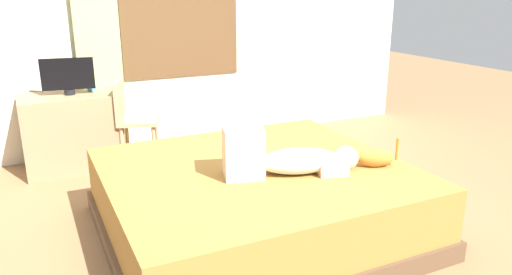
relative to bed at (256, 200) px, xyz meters
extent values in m
plane|color=olive|center=(-0.04, -0.12, -0.25)|extent=(16.00, 16.00, 0.00)
cube|color=beige|center=(-0.04, 2.37, 1.20)|extent=(6.40, 0.12, 2.90)
cube|color=brown|center=(0.21, 2.31, 1.09)|extent=(1.30, 0.02, 1.14)
cube|color=white|center=(0.21, 2.30, 1.09)|extent=(1.22, 0.02, 1.06)
cube|color=brown|center=(0.00, 0.00, -0.18)|extent=(2.11, 1.94, 0.14)
cube|color=olive|center=(0.00, 0.00, 0.07)|extent=(2.05, 1.89, 0.37)
ellipsoid|color=silver|center=(0.22, -0.22, 0.34)|extent=(0.61, 0.40, 0.17)
sphere|color=beige|center=(0.55, -0.31, 0.34)|extent=(0.17, 0.17, 0.17)
cube|color=beige|center=(-0.15, -0.12, 0.43)|extent=(0.32, 0.30, 0.34)
cube|color=beige|center=(0.43, -0.28, 0.30)|extent=(0.27, 0.32, 0.08)
ellipsoid|color=#C67A2D|center=(0.77, -0.36, 0.32)|extent=(0.28, 0.20, 0.13)
sphere|color=#C67A2D|center=(0.63, -0.30, 0.33)|extent=(0.08, 0.08, 0.08)
cylinder|color=#C67A2D|center=(0.91, -0.42, 0.39)|extent=(0.03, 0.03, 0.16)
cube|color=#997A56|center=(-1.04, 1.97, 0.12)|extent=(0.90, 0.56, 0.74)
cylinder|color=black|center=(-1.02, 1.97, 0.51)|extent=(0.10, 0.10, 0.05)
cube|color=black|center=(-1.02, 1.97, 0.69)|extent=(0.48, 0.10, 0.30)
cylinder|color=teal|center=(-0.81, 2.07, 0.53)|extent=(0.08, 0.08, 0.09)
cylinder|color=tan|center=(-0.23, 1.87, -0.03)|extent=(0.04, 0.04, 0.44)
cylinder|color=tan|center=(-0.34, 1.58, -0.03)|extent=(0.04, 0.04, 0.44)
cylinder|color=tan|center=(-0.52, 1.97, -0.03)|extent=(0.04, 0.04, 0.44)
cylinder|color=tan|center=(-0.62, 1.69, -0.03)|extent=(0.04, 0.04, 0.44)
cube|color=tan|center=(-0.43, 1.78, 0.21)|extent=(0.49, 0.49, 0.04)
cube|color=tan|center=(-0.59, 1.84, 0.42)|extent=(0.17, 0.37, 0.38)
cube|color=#ADCC75|center=(-0.68, 2.25, 1.00)|extent=(0.44, 0.06, 2.49)
camera|label=1|loc=(-1.38, -2.87, 1.47)|focal=33.84mm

